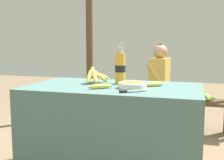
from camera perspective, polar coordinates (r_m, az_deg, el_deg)
market_counter at (r=2.33m, az=0.33°, el=-10.47°), size 1.38×0.78×0.76m
banana_bunch_ripe at (r=2.40m, az=-3.36°, el=1.01°), size 0.19×0.30×0.15m
serving_bowl at (r=2.13m, az=4.14°, el=-0.97°), size 0.22×0.22×0.05m
water_bottle at (r=2.34m, az=1.68°, el=2.53°), size 0.09×0.09×0.34m
loose_banana_front at (r=2.10m, az=-2.41°, el=-1.30°), size 0.18×0.15×0.04m
loose_banana_side at (r=2.23m, az=8.39°, el=-0.86°), size 0.17×0.14×0.04m
knife at (r=1.95m, az=3.49°, el=-2.25°), size 0.18×0.15×0.02m
wooden_bench at (r=3.58m, az=10.35°, el=-4.71°), size 1.72×0.32×0.41m
seated_vendor at (r=3.52m, az=8.91°, el=-0.35°), size 0.42×0.40×1.10m
banana_bunch_green at (r=3.54m, az=18.62°, el=-3.08°), size 0.18×0.29×0.14m
support_post_near at (r=4.22m, az=-4.61°, el=9.97°), size 0.10×0.10×2.57m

